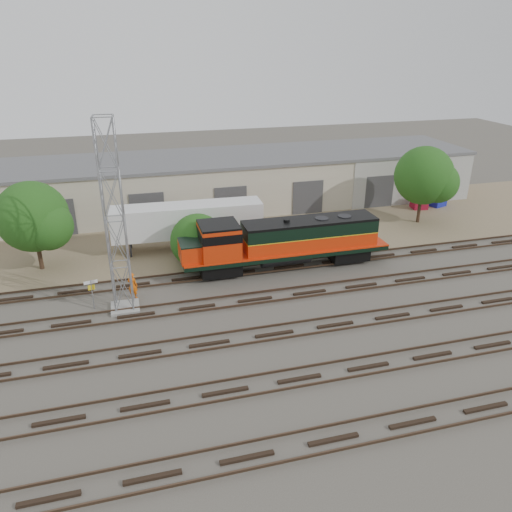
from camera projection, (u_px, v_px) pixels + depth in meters
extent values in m
plane|color=#47423A|center=(261.00, 311.00, 32.99)|extent=(140.00, 140.00, 0.00)
cube|color=#726047|center=(217.00, 232.00, 46.23)|extent=(80.00, 16.00, 0.02)
cube|color=black|center=(333.00, 440.00, 22.36)|extent=(80.00, 2.40, 0.14)
cube|color=#4C3828|center=(341.00, 449.00, 21.64)|extent=(80.00, 0.08, 0.14)
cube|color=#4C3828|center=(327.00, 426.00, 22.97)|extent=(80.00, 0.08, 0.14)
cube|color=black|center=(299.00, 379.00, 26.34)|extent=(80.00, 2.40, 0.14)
cube|color=#4C3828|center=(304.00, 385.00, 25.62)|extent=(80.00, 0.08, 0.14)
cube|color=#4C3828|center=(295.00, 368.00, 26.94)|extent=(80.00, 0.08, 0.14)
cube|color=black|center=(274.00, 334.00, 30.31)|extent=(80.00, 2.40, 0.14)
cube|color=#4C3828|center=(278.00, 339.00, 29.59)|extent=(80.00, 0.08, 0.14)
cube|color=#4C3828|center=(271.00, 326.00, 30.92)|extent=(80.00, 0.08, 0.14)
cube|color=black|center=(255.00, 300.00, 34.28)|extent=(80.00, 2.40, 0.14)
cube|color=#4C3828|center=(258.00, 303.00, 33.57)|extent=(80.00, 0.08, 0.14)
cube|color=#4C3828|center=(252.00, 293.00, 34.89)|extent=(80.00, 0.08, 0.14)
cube|color=black|center=(240.00, 272.00, 38.26)|extent=(80.00, 2.40, 0.14)
cube|color=#4C3828|center=(242.00, 275.00, 37.54)|extent=(80.00, 0.08, 0.14)
cube|color=#4C3828|center=(237.00, 267.00, 38.86)|extent=(80.00, 0.08, 0.14)
cube|color=#B9B29A|center=(202.00, 184.00, 52.29)|extent=(58.00, 10.00, 5.00)
cube|color=#59595B|center=(200.00, 159.00, 51.23)|extent=(58.40, 10.40, 0.30)
cube|color=#999993|center=(414.00, 182.00, 53.13)|extent=(14.00, 0.10, 5.00)
cube|color=#333335|center=(57.00, 218.00, 44.78)|extent=(3.20, 0.12, 3.40)
cube|color=#333335|center=(148.00, 211.00, 46.70)|extent=(3.20, 0.12, 3.40)
cube|color=#333335|center=(231.00, 204.00, 48.63)|extent=(3.20, 0.12, 3.40)
cube|color=#333335|center=(308.00, 198.00, 50.55)|extent=(3.20, 0.12, 3.40)
cube|color=#333335|center=(379.00, 192.00, 52.48)|extent=(3.20, 0.12, 3.40)
cube|color=black|center=(220.00, 266.00, 37.61)|extent=(3.04, 2.28, 0.95)
cube|color=black|center=(347.00, 252.00, 40.13)|extent=(3.04, 2.28, 0.95)
cube|color=black|center=(286.00, 251.00, 38.61)|extent=(16.14, 2.85, 0.33)
cylinder|color=black|center=(286.00, 258.00, 38.85)|extent=(3.99, 1.04, 1.04)
cube|color=red|center=(309.00, 240.00, 38.77)|extent=(10.44, 2.47, 1.14)
cube|color=black|center=(310.00, 228.00, 38.35)|extent=(10.44, 2.47, 0.95)
cube|color=black|center=(310.00, 221.00, 38.12)|extent=(10.44, 2.47, 0.19)
cube|color=red|center=(219.00, 241.00, 36.79)|extent=(2.85, 2.85, 2.47)
cube|color=black|center=(219.00, 225.00, 36.27)|extent=(2.85, 2.85, 0.15)
cube|color=red|center=(190.00, 252.00, 36.50)|extent=(1.52, 2.28, 1.33)
cube|color=gray|center=(125.00, 307.00, 33.23)|extent=(1.85, 1.85, 0.20)
cylinder|color=gray|center=(105.00, 217.00, 31.07)|extent=(0.09, 0.09, 12.34)
cylinder|color=gray|center=(124.00, 215.00, 31.34)|extent=(0.09, 0.09, 12.34)
cylinder|color=gray|center=(105.00, 222.00, 30.07)|extent=(0.09, 0.09, 12.34)
cylinder|color=gray|center=(124.00, 221.00, 30.34)|extent=(0.09, 0.09, 12.34)
cylinder|color=gray|center=(92.00, 295.00, 32.82)|extent=(0.07, 0.07, 2.13)
cube|color=white|center=(91.00, 282.00, 32.45)|extent=(0.87, 0.19, 0.21)
cube|color=yellow|center=(91.00, 288.00, 32.61)|extent=(0.44, 0.12, 0.34)
imported|color=#E35D0C|center=(133.00, 285.00, 34.30)|extent=(0.83, 0.73, 1.90)
cube|color=silver|center=(187.00, 220.00, 41.88)|extent=(12.66, 3.01, 2.61)
cube|color=black|center=(245.00, 238.00, 43.73)|extent=(2.41, 2.51, 0.97)
cube|color=black|center=(131.00, 250.00, 40.80)|extent=(0.15, 0.15, 1.26)
cube|color=black|center=(131.00, 242.00, 42.53)|extent=(0.15, 0.15, 1.26)
cube|color=#161F9C|center=(437.00, 199.00, 53.31)|extent=(1.99, 1.93, 1.50)
cube|color=maroon|center=(419.00, 202.00, 52.47)|extent=(1.69, 1.60, 1.40)
cylinder|color=#382619|center=(40.00, 254.00, 38.53)|extent=(0.33, 0.33, 2.44)
sphere|color=#204F16|center=(32.00, 217.00, 37.29)|extent=(5.33, 5.33, 5.33)
sphere|color=#204F16|center=(48.00, 226.00, 37.06)|extent=(3.73, 3.73, 3.73)
cylinder|color=#382619|center=(199.00, 261.00, 39.88)|extent=(0.30, 0.30, 0.40)
sphere|color=#204F16|center=(198.00, 241.00, 39.19)|extent=(4.35, 4.35, 4.35)
sphere|color=#204F16|center=(211.00, 248.00, 38.99)|extent=(3.04, 3.04, 3.04)
cylinder|color=#382619|center=(419.00, 209.00, 48.29)|extent=(0.32, 0.32, 2.74)
sphere|color=#204F16|center=(424.00, 176.00, 46.96)|extent=(5.49, 5.49, 5.49)
sphere|color=#204F16|center=(438.00, 183.00, 46.72)|extent=(3.84, 3.84, 3.84)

